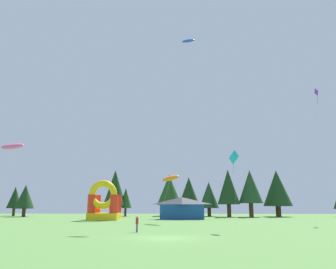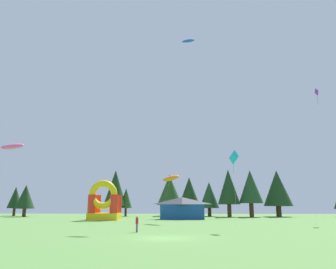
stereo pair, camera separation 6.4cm
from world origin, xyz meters
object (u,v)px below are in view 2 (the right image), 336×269
kite_pink_parafoil (12,146)px  festival_tent (182,208)px  kite_cyan_diamond (233,158)px  kite_purple_diamond (317,94)px  person_near_camera (137,222)px  kite_blue_parafoil (188,41)px  kite_orange_parafoil (171,178)px  inflatable_orange_dome (104,206)px

kite_pink_parafoil → festival_tent: 35.27m
kite_cyan_diamond → kite_purple_diamond: 27.90m
kite_pink_parafoil → kite_purple_diamond: (35.80, 27.15, 13.13)m
kite_purple_diamond → person_near_camera: bearing=-142.4°
kite_blue_parafoil → person_near_camera: kite_blue_parafoil is taller
kite_cyan_diamond → kite_blue_parafoil: kite_blue_parafoil is taller
kite_pink_parafoil → person_near_camera: size_ratio=4.84×
kite_pink_parafoil → kite_orange_parafoil: size_ratio=1.10×
person_near_camera → inflatable_orange_dome: inflatable_orange_dome is taller
kite_orange_parafoil → person_near_camera: bearing=-100.4°
person_near_camera → kite_blue_parafoil: bearing=-54.8°
kite_cyan_diamond → inflatable_orange_dome: size_ratio=1.26×
festival_tent → kite_blue_parafoil: bearing=-84.7°
kite_blue_parafoil → inflatable_orange_dome: 29.10m
kite_orange_parafoil → festival_tent: kite_orange_parafoil is taller
person_near_camera → kite_orange_parafoil: bearing=-44.0°
kite_orange_parafoil → inflatable_orange_dome: size_ratio=1.08×
kite_purple_diamond → festival_tent: 29.26m
kite_pink_parafoil → inflatable_orange_dome: bearing=88.2°
festival_tent → kite_cyan_diamond: bearing=-77.2°
kite_purple_diamond → person_near_camera: kite_purple_diamond is taller
kite_orange_parafoil → person_near_camera: size_ratio=4.41×
inflatable_orange_dome → kite_orange_parafoil: bearing=-34.6°
kite_purple_diamond → kite_blue_parafoil: (-21.16, -6.51, 6.28)m
kite_pink_parafoil → person_near_camera: (9.20, 6.64, -6.16)m
person_near_camera → kite_cyan_diamond: bearing=-108.6°
kite_orange_parafoil → kite_blue_parafoil: bearing=-20.4°
kite_cyan_diamond → kite_purple_diamond: (17.02, 17.94, 12.90)m
kite_purple_diamond → inflatable_orange_dome: kite_purple_diamond is taller
kite_purple_diamond → festival_tent: bearing=167.4°
kite_blue_parafoil → person_near_camera: 29.66m
person_near_camera → inflatable_orange_dome: 24.10m
kite_blue_parafoil → kite_orange_parafoil: (-2.69, 1.00, -20.37)m
kite_purple_diamond → inflatable_orange_dome: (-34.86, 2.09, -17.92)m
kite_cyan_diamond → kite_blue_parafoil: 22.71m
kite_cyan_diamond → kite_purple_diamond: kite_purple_diamond is taller
kite_orange_parafoil → inflatable_orange_dome: bearing=145.4°
kite_pink_parafoil → kite_orange_parafoil: kite_pink_parafoil is taller
kite_orange_parafoil → festival_tent: 11.44m
kite_orange_parafoil → festival_tent: (1.63, 10.48, -4.28)m
inflatable_orange_dome → kite_cyan_diamond: bearing=-48.3°
person_near_camera → kite_purple_diamond: bearing=-85.9°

